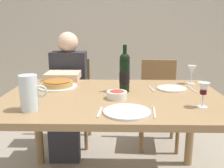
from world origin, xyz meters
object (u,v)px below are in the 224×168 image
(dinner_plate_right_setting, at_px, (127,112))
(diner_left, at_px, (67,90))
(wine_bottle, at_px, (125,72))
(wine_glass_right_diner, at_px, (203,90))
(dining_table, at_px, (113,109))
(wine_glass_left_diner, at_px, (192,71))
(chair_left, at_px, (72,95))
(chair_right, at_px, (158,97))
(baked_tart, at_px, (57,84))
(salad_bowl, at_px, (117,94))
(water_pitcher, at_px, (29,95))
(dinner_plate_left_setting, at_px, (172,88))

(dinner_plate_right_setting, relative_size, diner_left, 0.23)
(wine_bottle, distance_m, wine_glass_right_diner, 0.56)
(dining_table, distance_m, wine_glass_left_diner, 0.75)
(chair_left, bearing_deg, chair_right, 176.42)
(baked_tart, height_order, wine_glass_right_diner, wine_glass_right_diner)
(salad_bowl, xyz_separation_m, dinner_plate_right_setting, (0.06, -0.27, -0.02))
(wine_glass_left_diner, height_order, chair_right, wine_glass_left_diner)
(water_pitcher, relative_size, salad_bowl, 1.53)
(salad_bowl, bearing_deg, wine_glass_right_diner, -18.27)
(dinner_plate_left_setting, bearing_deg, diner_left, 150.49)
(dining_table, distance_m, dinner_plate_left_setting, 0.48)
(water_pitcher, bearing_deg, wine_glass_right_diner, 4.24)
(dining_table, height_order, wine_bottle, wine_bottle)
(salad_bowl, height_order, chair_left, chair_left)
(wine_glass_left_diner, distance_m, dinner_plate_right_setting, 0.89)
(wine_bottle, distance_m, salad_bowl, 0.21)
(dining_table, relative_size, chair_right, 1.72)
(wine_glass_right_diner, relative_size, dinner_plate_left_setting, 0.69)
(water_pitcher, distance_m, dinner_plate_left_setting, 1.02)
(dinner_plate_right_setting, height_order, diner_left, diner_left)
(wine_bottle, relative_size, dinner_plate_left_setting, 1.56)
(baked_tart, relative_size, wine_glass_right_diner, 2.00)
(wine_glass_left_diner, bearing_deg, dining_table, -150.07)
(dinner_plate_left_setting, relative_size, diner_left, 0.19)
(wine_bottle, relative_size, chair_right, 0.39)
(water_pitcher, relative_size, wine_glass_left_diner, 1.35)
(wine_bottle, height_order, water_pitcher, wine_bottle)
(water_pitcher, xyz_separation_m, chair_left, (0.01, 1.22, -0.35))
(dining_table, height_order, chair_right, chair_right)
(baked_tart, bearing_deg, water_pitcher, -93.53)
(diner_left, bearing_deg, dinner_plate_left_setting, 150.38)
(wine_glass_right_diner, bearing_deg, baked_tart, 154.57)
(wine_glass_left_diner, relative_size, chair_right, 0.17)
(dinner_plate_right_setting, xyz_separation_m, chair_right, (0.37, 1.20, -0.27))
(salad_bowl, bearing_deg, wine_bottle, 72.89)
(dinner_plate_right_setting, bearing_deg, diner_left, 117.67)
(baked_tart, relative_size, wine_glass_left_diner, 1.98)
(dining_table, bearing_deg, wine_glass_right_diner, -23.62)
(wine_bottle, bearing_deg, water_pitcher, -142.85)
(wine_glass_right_diner, bearing_deg, water_pitcher, -175.76)
(wine_glass_right_diner, bearing_deg, chair_right, 93.66)
(wine_glass_right_diner, relative_size, diner_left, 0.13)
(dinner_plate_left_setting, height_order, diner_left, diner_left)
(wine_bottle, height_order, dinner_plate_right_setting, wine_bottle)
(wine_glass_left_diner, xyz_separation_m, dinner_plate_left_setting, (-0.19, -0.18, -0.10))
(wine_bottle, bearing_deg, diner_left, 132.65)
(wine_glass_left_diner, distance_m, dinner_plate_left_setting, 0.28)
(water_pitcher, height_order, chair_left, water_pitcher)
(water_pitcher, bearing_deg, salad_bowl, 25.97)
(water_pitcher, bearing_deg, baked_tart, 86.47)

